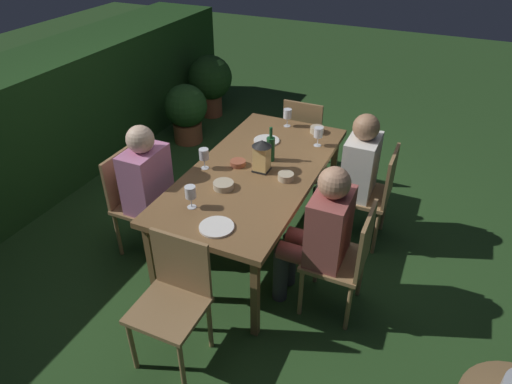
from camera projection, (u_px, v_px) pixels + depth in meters
The scene contains 25 objects.
ground_plane at pixel (256, 241), 3.99m from camera, with size 16.00×16.00×0.00m, color #26471E.
dining_table at pixel (256, 174), 3.61m from camera, with size 1.97×0.95×0.73m.
chair_side_right_a at pixel (136, 198), 3.68m from camera, with size 0.42×0.40×0.87m.
person_in_pink at pixel (154, 188), 3.53m from camera, with size 0.38×0.47×1.15m.
chair_side_left_a at pixel (345, 257), 3.09m from camera, with size 0.42×0.40×0.87m.
person_in_rust at pixel (320, 232), 3.07m from camera, with size 0.38×0.47×1.15m.
chair_head_far at pixel (305, 134), 4.66m from camera, with size 0.40×0.42×0.87m.
chair_head_near at pixel (174, 296), 2.78m from camera, with size 0.40×0.42×0.87m.
chair_side_left_b at pixel (373, 192), 3.76m from camera, with size 0.42×0.40×0.87m.
person_in_cream at pixel (352, 171), 3.75m from camera, with size 0.38×0.47×1.15m.
lantern_centerpiece at pixel (262, 154), 3.48m from camera, with size 0.15×0.15×0.27m.
green_bottle_on_table at pixel (271, 148), 3.64m from camera, with size 0.07×0.07×0.29m.
wine_glass_a at pixel (204, 155), 3.53m from camera, with size 0.08×0.08×0.17m.
wine_glass_b at pixel (288, 114), 4.18m from camera, with size 0.08×0.08×0.17m.
wine_glass_c at pixel (190, 193), 3.08m from camera, with size 0.08×0.08×0.17m.
wine_glass_d at pixel (318, 133), 3.85m from camera, with size 0.08×0.08×0.17m.
plate_a at pixel (217, 227), 2.95m from camera, with size 0.23×0.23×0.01m, color white.
plate_b at pixel (267, 141), 3.98m from camera, with size 0.23×0.23×0.01m, color white.
bowl_olives at pixel (223, 185), 3.34m from camera, with size 0.15×0.15×0.05m.
bowl_bread at pixel (286, 176), 3.43m from camera, with size 0.12×0.12×0.05m.
bowl_salad at pixel (238, 163), 3.62m from camera, with size 0.12×0.12×0.04m.
bowl_dip at pixel (317, 129), 4.12m from camera, with size 0.13×0.13×0.06m.
hedge_backdrop at pixel (30, 127), 4.49m from camera, with size 6.00×0.87×1.24m, color #1E4219.
potted_plant_by_hedge at pixel (186, 111), 5.39m from camera, with size 0.51×0.51×0.71m.
potted_plant_corner at pixel (210, 81), 6.00m from camera, with size 0.58×0.58×0.82m.
Camera 1 is at (-2.82, -1.27, 2.55)m, focal length 31.85 mm.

